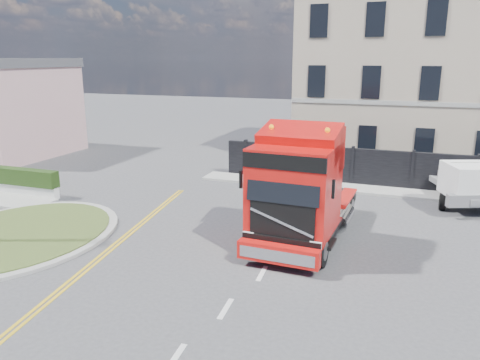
% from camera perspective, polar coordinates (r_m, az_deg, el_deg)
% --- Properties ---
extents(ground, '(120.00, 120.00, 0.00)m').
position_cam_1_polar(ground, '(18.35, -2.69, -6.45)').
color(ground, '#424244').
rests_on(ground, ground).
extents(traffic_island, '(6.80, 6.80, 0.17)m').
position_cam_1_polar(traffic_island, '(19.79, -25.46, -6.08)').
color(traffic_island, '#989893').
rests_on(traffic_island, ground).
extents(hoarding_fence, '(18.80, 0.25, 2.00)m').
position_cam_1_polar(hoarding_fence, '(25.41, 19.22, 1.09)').
color(hoarding_fence, black).
rests_on(hoarding_fence, ground).
extents(georgian_building, '(12.30, 10.30, 12.80)m').
position_cam_1_polar(georgian_building, '(32.30, 19.24, 12.39)').
color(georgian_building, '#B0A28C').
rests_on(georgian_building, ground).
extents(pavement_far, '(20.00, 1.60, 0.12)m').
position_cam_1_polar(pavement_far, '(24.77, 17.73, -1.37)').
color(pavement_far, '#989893').
rests_on(pavement_far, ground).
extents(truck, '(2.99, 7.28, 4.30)m').
position_cam_1_polar(truck, '(16.74, 7.30, -1.69)').
color(truck, black).
rests_on(truck, ground).
extents(flatbed_pickup, '(3.77, 5.70, 2.17)m').
position_cam_1_polar(flatbed_pickup, '(23.28, 26.11, -0.37)').
color(flatbed_pickup, slate).
rests_on(flatbed_pickup, ground).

